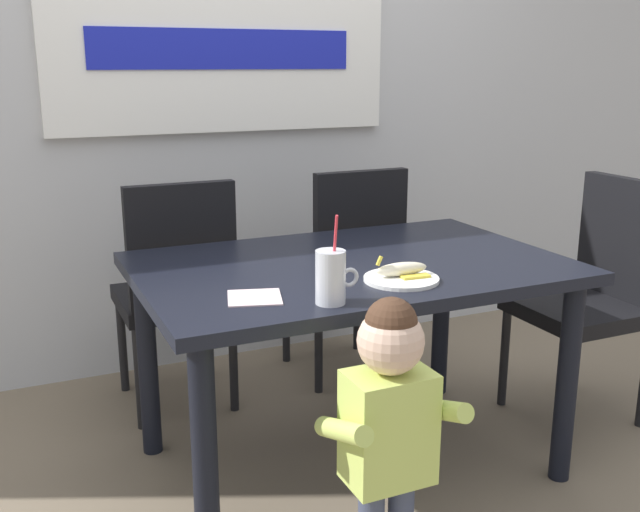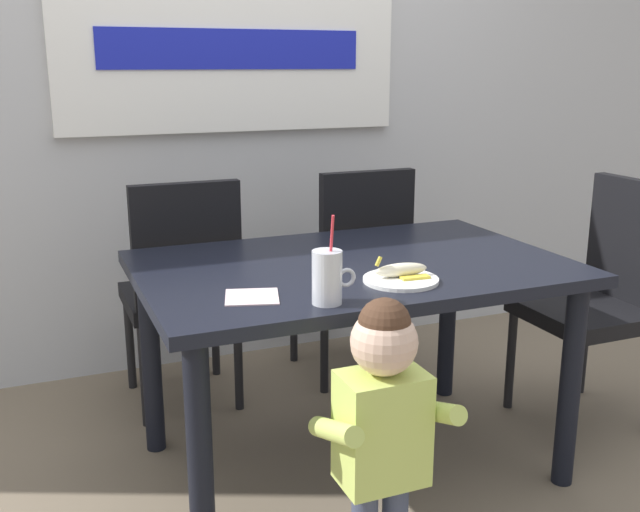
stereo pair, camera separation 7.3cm
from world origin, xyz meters
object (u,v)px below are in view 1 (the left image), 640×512
at_px(dining_chair_far, 596,285).
at_px(snack_plate, 401,279).
at_px(dining_table, 351,291).
at_px(toddler_standing, 389,415).
at_px(dining_chair_right, 348,262).
at_px(milk_cup, 331,280).
at_px(paper_napkin, 255,298).
at_px(peeled_banana, 402,270).
at_px(dining_chair_left, 177,283).

bearing_deg(dining_chair_far, snack_plate, -77.37).
distance_m(dining_table, toddler_standing, 0.67).
bearing_deg(dining_chair_right, toddler_standing, 67.85).
xyz_separation_m(toddler_standing, snack_plate, (0.25, 0.37, 0.23)).
distance_m(toddler_standing, milk_cup, 0.39).
height_order(dining_table, paper_napkin, paper_napkin).
xyz_separation_m(dining_table, dining_chair_far, (1.07, -0.03, -0.11)).
height_order(dining_chair_right, peeled_banana, dining_chair_right).
distance_m(dining_table, snack_plate, 0.28).
bearing_deg(milk_cup, peeled_banana, 22.04).
height_order(dining_table, dining_chair_right, dining_chair_right).
bearing_deg(dining_table, dining_chair_far, -1.40).
relative_size(dining_table, peeled_banana, 8.11).
xyz_separation_m(dining_chair_right, paper_napkin, (-0.76, -0.93, 0.21)).
xyz_separation_m(dining_table, milk_cup, (-0.25, -0.36, 0.17)).
distance_m(snack_plate, paper_napkin, 0.46).
bearing_deg(dining_chair_right, peeled_banana, 73.24).
relative_size(dining_chair_right, toddler_standing, 1.15).
distance_m(dining_chair_right, milk_cup, 1.24).
xyz_separation_m(peeled_banana, paper_napkin, (-0.47, 0.01, -0.03)).
bearing_deg(snack_plate, milk_cup, -159.58).
relative_size(dining_table, dining_chair_right, 1.46).
relative_size(peeled_banana, paper_napkin, 1.16).
height_order(dining_table, snack_plate, snack_plate).
distance_m(dining_chair_left, paper_napkin, 0.94).
height_order(dining_chair_left, paper_napkin, dining_chair_left).
bearing_deg(paper_napkin, dining_table, 29.05).
bearing_deg(peeled_banana, snack_plate, -127.09).
relative_size(dining_chair_far, toddler_standing, 1.15).
height_order(dining_table, peeled_banana, peeled_banana).
distance_m(dining_chair_left, dining_chair_far, 1.66).
xyz_separation_m(dining_chair_right, peeled_banana, (-0.28, -0.94, 0.24)).
height_order(dining_chair_left, milk_cup, milk_cup).
height_order(toddler_standing, milk_cup, milk_cup).
bearing_deg(snack_plate, dining_chair_left, 116.85).
bearing_deg(dining_table, snack_plate, -80.88).
bearing_deg(peeled_banana, dining_chair_far, 12.03).
relative_size(dining_chair_right, paper_napkin, 6.40).
bearing_deg(dining_chair_left, peeled_banana, 117.68).
relative_size(toddler_standing, snack_plate, 3.64).
relative_size(dining_chair_far, snack_plate, 4.17).
xyz_separation_m(dining_chair_far, peeled_banana, (-1.02, -0.22, 0.24)).
bearing_deg(dining_chair_right, dining_table, 64.31).
bearing_deg(dining_chair_left, dining_chair_right, -179.01).
xyz_separation_m(snack_plate, peeled_banana, (0.01, 0.01, 0.03)).
height_order(toddler_standing, peeled_banana, toddler_standing).
distance_m(dining_table, dining_chair_far, 1.08).
height_order(dining_table, dining_chair_left, dining_chair_left).
bearing_deg(toddler_standing, dining_table, 71.98).
bearing_deg(dining_table, toddler_standing, -108.02).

